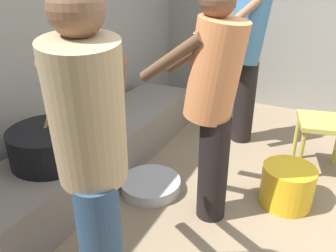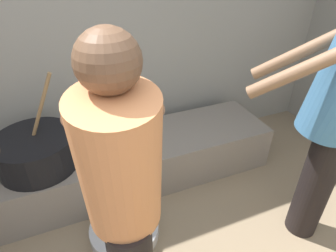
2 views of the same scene
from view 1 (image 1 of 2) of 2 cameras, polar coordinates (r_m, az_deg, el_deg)
The scene contains 8 objects.
hearth_ledge at distance 2.93m, azimuth -11.02°, elevation -3.71°, with size 2.55×0.60×0.38m, color slate.
cooking_pot_main at distance 2.41m, azimuth -19.41°, elevation -3.00°, with size 0.55×0.55×0.69m.
cook_in_orange_shirt at distance 2.06m, azimuth 7.68°, elevation 4.89°, with size 0.43×0.69×1.53m.
cook_in_blue_shirt at distance 3.19m, azimuth 13.37°, elevation 13.29°, with size 0.72×0.69×1.67m.
cook_in_tan_shirt at distance 1.43m, azimuth -12.96°, elevation -4.32°, with size 0.71×0.64×1.55m.
chair_olive at distance 2.98m, azimuth 26.55°, elevation 1.03°, with size 0.48×0.48×0.88m.
bucket_yellow_plastic at distance 2.62m, azimuth 19.70°, elevation -9.56°, with size 0.38×0.38×0.30m, color gold.
metal_mixing_bowl at distance 2.67m, azimuth -3.00°, elevation -10.00°, with size 0.47×0.47×0.09m, color #B7B7BC.
Camera 1 is at (-1.62, 0.20, 1.57)m, focal length 35.63 mm.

